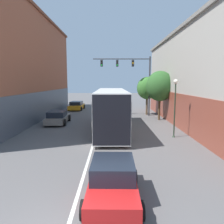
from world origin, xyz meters
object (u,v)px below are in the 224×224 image
(parked_car_left_near, at_px, (76,106))
(traffic_signal_gantry, at_px, (132,73))
(bus, at_px, (111,108))
(street_lamp, at_px, (175,102))
(street_tree_far, at_px, (147,88))
(hatchback_foreground, at_px, (112,181))
(street_tree_near, at_px, (160,86))
(parked_car_left_mid, at_px, (57,117))

(parked_car_left_near, xyz_separation_m, traffic_signal_gantry, (7.96, -5.97, 4.78))
(bus, relative_size, street_lamp, 2.63)
(bus, relative_size, street_tree_far, 2.39)
(hatchback_foreground, height_order, street_tree_far, street_tree_far)
(traffic_signal_gantry, relative_size, street_lamp, 1.65)
(bus, bearing_deg, traffic_signal_gantry, -17.26)
(hatchback_foreground, bearing_deg, street_tree_near, -16.59)
(parked_car_left_mid, xyz_separation_m, street_tree_far, (10.15, 6.11, 2.82))
(hatchback_foreground, height_order, parked_car_left_mid, hatchback_foreground)
(bus, height_order, street_tree_near, street_tree_near)
(parked_car_left_mid, bearing_deg, bus, -120.86)
(parked_car_left_near, bearing_deg, street_lamp, -146.36)
(traffic_signal_gantry, bearing_deg, parked_car_left_near, 143.14)
(street_lamp, relative_size, street_tree_far, 0.91)
(bus, xyz_separation_m, street_lamp, (4.86, -2.55, 0.77))
(hatchback_foreground, bearing_deg, traffic_signal_gantry, -6.17)
(bus, distance_m, parked_car_left_mid, 6.51)
(parked_car_left_near, height_order, street_tree_near, street_tree_near)
(traffic_signal_gantry, bearing_deg, parked_car_left_mid, -146.94)
(street_lamp, bearing_deg, bus, 152.29)
(parked_car_left_mid, height_order, street_lamp, street_lamp)
(hatchback_foreground, distance_m, street_tree_near, 17.91)
(traffic_signal_gantry, bearing_deg, street_tree_near, -47.80)
(hatchback_foreground, bearing_deg, street_tree_far, -11.38)
(street_lamp, xyz_separation_m, street_tree_near, (0.51, 7.81, 1.02))
(traffic_signal_gantry, bearing_deg, hatchback_foreground, -97.03)
(street_lamp, bearing_deg, parked_car_left_mid, 151.51)
(bus, distance_m, street_tree_far, 10.40)
(traffic_signal_gantry, relative_size, street_tree_far, 1.50)
(hatchback_foreground, relative_size, parked_car_left_mid, 0.85)
(parked_car_left_mid, bearing_deg, traffic_signal_gantry, -58.64)
(street_lamp, bearing_deg, traffic_signal_gantry, 101.97)
(bus, bearing_deg, hatchback_foreground, -179.91)
(traffic_signal_gantry, distance_m, street_tree_near, 4.51)
(parked_car_left_near, height_order, street_lamp, street_lamp)
(parked_car_left_mid, bearing_deg, hatchback_foreground, -160.65)
(street_lamp, bearing_deg, hatchback_foreground, -117.91)
(bus, xyz_separation_m, hatchback_foreground, (0.09, -11.57, -1.34))
(hatchback_foreground, xyz_separation_m, traffic_signal_gantry, (2.46, 19.94, 4.75))
(parked_car_left_mid, distance_m, street_tree_far, 12.18)
(traffic_signal_gantry, bearing_deg, street_tree_far, 22.24)
(street_lamp, relative_size, street_tree_near, 0.82)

